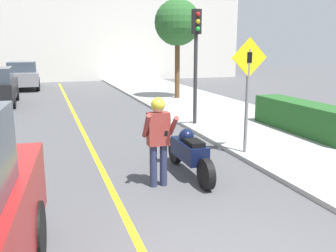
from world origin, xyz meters
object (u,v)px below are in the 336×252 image
object	(u,v)px
crossing_sign	(248,85)
street_tree	(177,23)
traffic_light	(196,45)
motorcycle	(189,152)
person_biker	(158,133)
parked_car_grey	(23,75)

from	to	relation	value
crossing_sign	street_tree	world-z (taller)	street_tree
crossing_sign	traffic_light	bearing A→B (deg)	87.50
traffic_light	crossing_sign	bearing A→B (deg)	-92.50
motorcycle	crossing_sign	world-z (taller)	crossing_sign
motorcycle	street_tree	bearing A→B (deg)	71.42
traffic_light	street_tree	xyz separation A→B (m)	(1.56, 6.05, 1.03)
traffic_light	motorcycle	bearing A→B (deg)	-114.05
person_biker	street_tree	size ratio (longest dim) A/B	0.36
crossing_sign	motorcycle	bearing A→B (deg)	-155.64
street_tree	parked_car_grey	distance (m)	10.75
motorcycle	parked_car_grey	world-z (taller)	parked_car_grey
person_biker	motorcycle	bearing A→B (deg)	28.19
parked_car_grey	street_tree	bearing A→B (deg)	-44.74
traffic_light	parked_car_grey	size ratio (longest dim) A/B	0.86
motorcycle	parked_car_grey	distance (m)	18.11
crossing_sign	traffic_light	xyz separation A→B (m)	(0.15, 3.53, 0.90)
traffic_light	parked_car_grey	bearing A→B (deg)	113.53
traffic_light	street_tree	world-z (taller)	street_tree
street_tree	parked_car_grey	xyz separation A→B (m)	(-7.37, 7.31, -2.80)
person_biker	parked_car_grey	distance (m)	18.37
parked_car_grey	traffic_light	bearing A→B (deg)	-66.47
traffic_light	parked_car_grey	world-z (taller)	traffic_light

